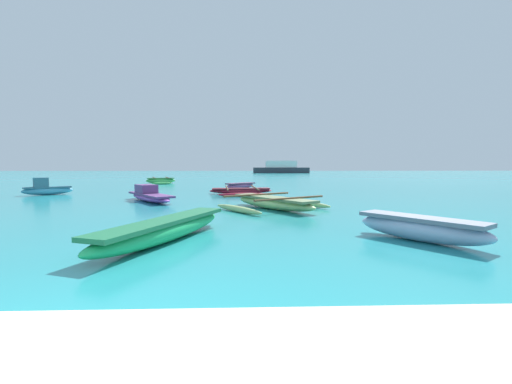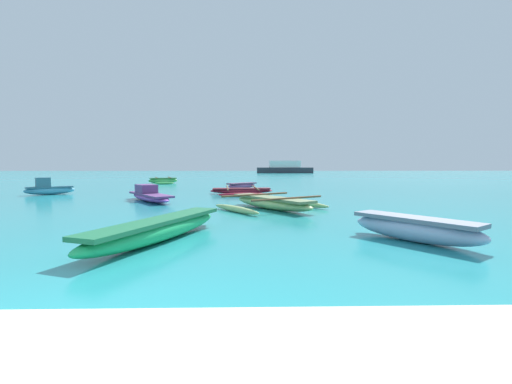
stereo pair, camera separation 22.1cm
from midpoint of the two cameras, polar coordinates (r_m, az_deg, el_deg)
moored_boat_0 at (r=20.71m, az=-31.02°, el=0.49°), size 2.14×1.80×0.90m
moored_boat_1 at (r=18.52m, az=-2.10°, el=0.24°), size 3.41×4.31×0.35m
moored_boat_2 at (r=15.15m, az=-16.95°, el=-0.53°), size 2.84×3.69×0.68m
moored_boat_3 at (r=11.78m, az=3.11°, el=-1.78°), size 4.03×3.90×0.47m
moored_boat_4 at (r=6.96m, az=-14.91°, el=-5.92°), size 2.08×4.13×0.43m
moored_boat_5 at (r=22.77m, az=-2.10°, el=1.12°), size 2.16×2.17×0.38m
moored_boat_6 at (r=7.40m, az=25.67°, el=-5.42°), size 2.01×2.47×0.48m
moored_boat_7 at (r=30.76m, az=-15.03°, el=1.87°), size 2.53×3.68×0.55m
distant_ferry at (r=78.53m, az=4.89°, el=3.99°), size 12.67×2.79×2.79m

